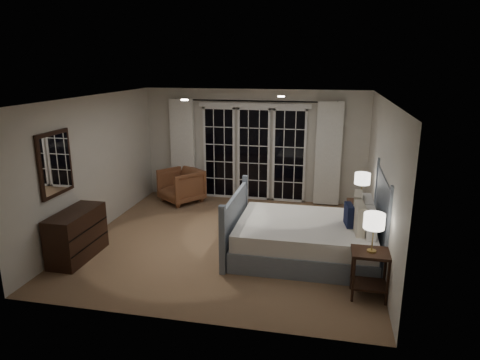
% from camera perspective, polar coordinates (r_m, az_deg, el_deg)
% --- Properties ---
extents(floor, '(5.00, 5.00, 0.00)m').
position_cam_1_polar(floor, '(7.67, -1.48, -8.07)').
color(floor, olive).
rests_on(floor, ground).
extents(ceiling, '(5.00, 5.00, 0.00)m').
position_cam_1_polar(ceiling, '(7.06, -1.63, 10.89)').
color(ceiling, silver).
rests_on(ceiling, wall_back).
extents(wall_left, '(0.02, 5.00, 2.50)m').
position_cam_1_polar(wall_left, '(8.20, -18.83, 1.85)').
color(wall_left, beige).
rests_on(wall_left, floor).
extents(wall_right, '(0.02, 5.00, 2.50)m').
position_cam_1_polar(wall_right, '(7.13, 18.40, -0.06)').
color(wall_right, beige).
rests_on(wall_right, floor).
extents(wall_back, '(5.00, 0.02, 2.50)m').
position_cam_1_polar(wall_back, '(9.66, 1.88, 4.62)').
color(wall_back, beige).
rests_on(wall_back, floor).
extents(wall_front, '(5.00, 0.02, 2.50)m').
position_cam_1_polar(wall_front, '(4.98, -8.23, -6.01)').
color(wall_front, beige).
rests_on(wall_front, floor).
extents(french_doors, '(2.50, 0.04, 2.20)m').
position_cam_1_polar(french_doors, '(9.65, 1.83, 3.64)').
color(french_doors, black).
rests_on(french_doors, wall_back).
extents(curtain_rod, '(3.50, 0.03, 0.03)m').
position_cam_1_polar(curtain_rod, '(9.42, 1.82, 10.49)').
color(curtain_rod, black).
rests_on(curtain_rod, wall_back).
extents(curtain_left, '(0.55, 0.10, 2.25)m').
position_cam_1_polar(curtain_left, '(9.97, -7.65, 4.25)').
color(curtain_left, white).
rests_on(curtain_left, curtain_rod).
extents(curtain_right, '(0.55, 0.10, 2.25)m').
position_cam_1_polar(curtain_right, '(9.42, 11.70, 3.41)').
color(curtain_right, white).
rests_on(curtain_right, curtain_rod).
extents(downlight_a, '(0.12, 0.12, 0.01)m').
position_cam_1_polar(downlight_a, '(7.51, 5.52, 11.02)').
color(downlight_a, white).
rests_on(downlight_a, ceiling).
extents(downlight_b, '(0.12, 0.12, 0.01)m').
position_cam_1_polar(downlight_b, '(6.84, -7.39, 10.54)').
color(downlight_b, white).
rests_on(downlight_b, ceiling).
extents(bed, '(2.38, 1.72, 1.40)m').
position_cam_1_polar(bed, '(7.04, 9.18, -7.45)').
color(bed, gray).
rests_on(bed, floor).
extents(nightstand_left, '(0.51, 0.41, 0.66)m').
position_cam_1_polar(nightstand_left, '(6.03, 16.96, -11.06)').
color(nightstand_left, black).
rests_on(nightstand_left, floor).
extents(nightstand_right, '(0.48, 0.38, 0.62)m').
position_cam_1_polar(nightstand_right, '(8.12, 15.68, -4.22)').
color(nightstand_right, black).
rests_on(nightstand_right, floor).
extents(lamp_left, '(0.27, 0.27, 0.53)m').
position_cam_1_polar(lamp_left, '(5.78, 17.45, -5.32)').
color(lamp_left, tan).
rests_on(lamp_left, nightstand_left).
extents(lamp_right, '(0.28, 0.28, 0.53)m').
position_cam_1_polar(lamp_right, '(7.94, 16.01, 0.12)').
color(lamp_right, tan).
rests_on(lamp_right, nightstand_right).
extents(armchair, '(1.14, 1.15, 0.75)m').
position_cam_1_polar(armchair, '(9.71, -7.85, -0.75)').
color(armchair, brown).
rests_on(armchair, floor).
extents(dresser, '(0.47, 1.11, 0.79)m').
position_cam_1_polar(dresser, '(7.37, -20.94, -6.83)').
color(dresser, black).
rests_on(dresser, floor).
extents(mirror, '(0.05, 0.85, 1.00)m').
position_cam_1_polar(mirror, '(7.17, -23.41, 2.01)').
color(mirror, black).
rests_on(mirror, wall_left).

